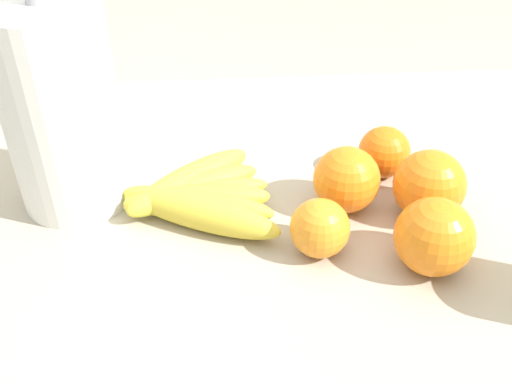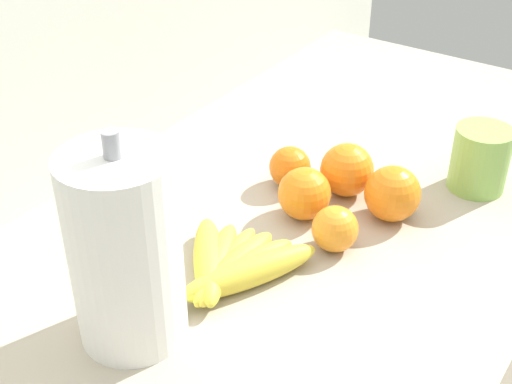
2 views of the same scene
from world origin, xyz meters
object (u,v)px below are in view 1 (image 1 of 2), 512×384
(orange_far_right, at_px, (429,185))
(orange_back_left, at_px, (320,228))
(orange_back_right, at_px, (434,237))
(banana_bunch, at_px, (196,197))
(orange_front, at_px, (384,152))
(paper_towel_roll, at_px, (60,110))
(orange_right, at_px, (347,180))

(orange_far_right, xyz_separation_m, orange_back_left, (-0.14, -0.05, -0.01))
(orange_back_right, bearing_deg, banana_bunch, 155.32)
(orange_far_right, distance_m, orange_front, 0.09)
(paper_towel_roll, bearing_deg, orange_back_right, -21.08)
(orange_back_right, relative_size, orange_back_left, 1.27)
(banana_bunch, bearing_deg, orange_back_left, -31.30)
(orange_front, xyz_separation_m, orange_back_left, (-0.10, -0.14, -0.00))
(orange_right, xyz_separation_m, orange_front, (0.06, 0.06, -0.01))
(banana_bunch, bearing_deg, paper_towel_roll, 165.51)
(orange_front, bearing_deg, banana_bunch, -166.47)
(orange_far_right, relative_size, paper_towel_roll, 0.31)
(orange_back_right, distance_m, paper_towel_roll, 0.43)
(banana_bunch, bearing_deg, orange_front, 13.53)
(orange_far_right, bearing_deg, banana_bunch, 174.30)
(orange_front, distance_m, orange_back_left, 0.17)
(orange_far_right, bearing_deg, orange_back_left, -157.98)
(orange_front, bearing_deg, orange_right, -133.82)
(banana_bunch, distance_m, paper_towel_roll, 0.18)
(orange_back_right, distance_m, orange_front, 0.17)
(orange_right, distance_m, orange_back_left, 0.09)
(orange_right, height_order, orange_front, orange_right)
(orange_far_right, height_order, orange_front, orange_far_right)
(orange_front, bearing_deg, orange_back_left, -126.95)
(banana_bunch, relative_size, orange_back_left, 3.02)
(banana_bunch, distance_m, orange_right, 0.18)
(banana_bunch, height_order, orange_back_left, orange_back_left)
(orange_back_right, distance_m, orange_right, 0.13)
(orange_right, distance_m, paper_towel_roll, 0.34)
(orange_right, bearing_deg, orange_far_right, -12.48)
(orange_far_right, xyz_separation_m, orange_front, (-0.03, 0.08, -0.01))
(orange_back_left, bearing_deg, banana_bunch, 148.70)
(orange_right, bearing_deg, orange_front, 46.18)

